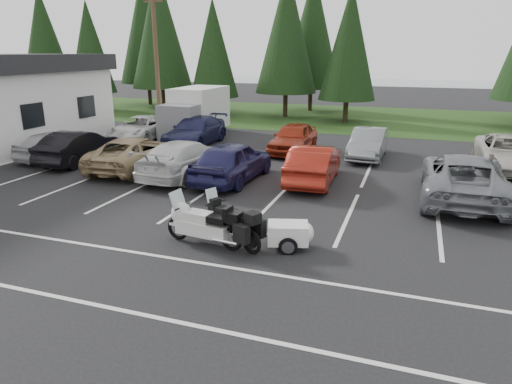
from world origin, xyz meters
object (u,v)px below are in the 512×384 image
object	(u,v)px
car_near_6	(464,177)
car_far_0	(141,128)
utility_pole	(156,57)
car_near_3	(185,158)
car_far_1	(195,131)
car_near_0	(56,144)
adventure_motorcycle	(231,220)
car_near_2	(135,153)
box_truck	(193,113)
car_near_1	(79,147)
car_far_2	(293,138)
car_near_4	(232,161)
car_far_3	(368,143)
car_far_4	(509,153)
car_near_5	(314,164)
touring_motorcycle	(203,220)
cargo_trailer	(288,236)

from	to	relation	value
car_near_6	car_far_0	size ratio (longest dim) A/B	1.20
utility_pole	car_near_3	bearing A→B (deg)	-53.73
car_far_1	car_near_3	bearing A→B (deg)	-67.97
car_near_0	adventure_motorcycle	size ratio (longest dim) A/B	1.72
car_near_2	car_near_6	world-z (taller)	car_near_6
box_truck	car_near_1	world-z (taller)	box_truck
car_near_3	car_far_2	size ratio (longest dim) A/B	1.18
car_near_4	car_far_3	xyz separation A→B (m)	(4.74, 6.09, -0.10)
car_far_4	adventure_motorcycle	xyz separation A→B (m)	(-8.48, -11.84, -0.00)
car_near_5	car_far_0	size ratio (longest dim) A/B	0.93
car_near_2	adventure_motorcycle	xyz separation A→B (m)	(7.17, -6.38, 0.01)
box_truck	car_far_4	size ratio (longest dim) A/B	1.05
box_truck	car_near_2	distance (m)	8.50
car_near_3	adventure_motorcycle	distance (m)	7.56
car_near_4	car_far_1	xyz separation A→B (m)	(-4.78, 6.28, -0.05)
utility_pole	car_far_3	xyz separation A→B (m)	(12.87, -2.12, -3.98)
car_near_3	car_near_5	xyz separation A→B (m)	(5.28, 0.83, -0.00)
adventure_motorcycle	car_near_2	bearing A→B (deg)	163.31
car_near_6	car_far_2	distance (m)	9.60
car_near_1	touring_motorcycle	size ratio (longest dim) A/B	1.76
car_near_5	utility_pole	bearing A→B (deg)	-35.71
car_near_3	touring_motorcycle	world-z (taller)	car_near_3
utility_pole	car_near_3	world-z (taller)	utility_pole
car_near_4	car_far_1	distance (m)	7.89
utility_pole	touring_motorcycle	size ratio (longest dim) A/B	3.44
car_near_3	touring_motorcycle	size ratio (longest dim) A/B	2.01
car_near_0	car_near_4	xyz separation A→B (m)	(9.59, -0.90, 0.10)
box_truck	adventure_motorcycle	bearing A→B (deg)	-59.99
car_far_0	car_far_3	bearing A→B (deg)	-5.25
box_truck	car_near_5	size ratio (longest dim) A/B	1.21
box_truck	car_far_1	xyz separation A→B (m)	(1.35, -2.43, -0.68)
utility_pole	box_truck	bearing A→B (deg)	14.04
car_near_5	cargo_trailer	distance (m)	6.62
box_truck	car_near_2	world-z (taller)	box_truck
car_near_2	car_far_4	world-z (taller)	car_far_4
utility_pole	touring_motorcycle	bearing A→B (deg)	-55.81
car_near_5	car_far_3	xyz separation A→B (m)	(1.59, 5.23, -0.04)
car_near_1	touring_motorcycle	bearing A→B (deg)	142.06
utility_pole	car_near_4	bearing A→B (deg)	-45.28
car_near_2	adventure_motorcycle	distance (m)	9.60
car_near_5	cargo_trailer	xyz separation A→B (m)	(0.73, -6.56, -0.40)
utility_pole	car_near_4	xyz separation A→B (m)	(8.13, -8.21, -3.88)
car_far_1	adventure_motorcycle	bearing A→B (deg)	-60.75
car_far_3	cargo_trailer	distance (m)	11.83
car_near_5	touring_motorcycle	world-z (taller)	car_near_5
car_near_1	car_far_0	xyz separation A→B (m)	(-0.47, 6.05, -0.07)
utility_pole	car_near_4	size ratio (longest dim) A/B	1.87
car_near_4	car_far_2	world-z (taller)	car_near_4
cargo_trailer	car_far_1	bearing A→B (deg)	109.44
car_near_2	touring_motorcycle	xyz separation A→B (m)	(6.46, -6.59, -0.01)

